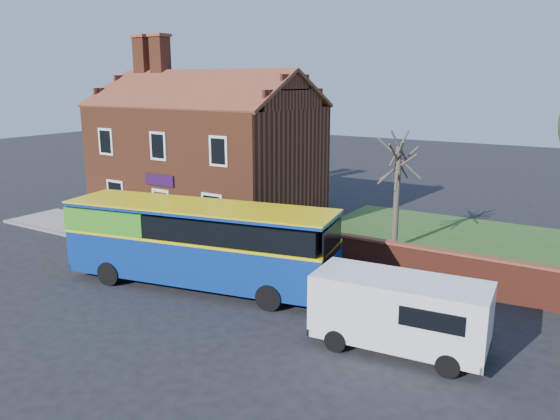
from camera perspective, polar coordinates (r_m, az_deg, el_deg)
The scene contains 7 objects.
ground at distance 20.60m, azimuth -12.51°, elevation -9.67°, with size 120.00×120.00×0.00m, color black.
pavement at distance 29.13m, azimuth -14.54°, elevation -2.77°, with size 18.00×3.50×0.12m, color gray.
kerb at distance 28.01m, azimuth -17.12°, elevation -3.57°, with size 18.00×0.15×0.14m, color slate.
shop_building at distance 32.56m, azimuth -7.60°, elevation 5.27°, with size 12.30×8.13×10.50m.
bus at distance 21.74m, azimuth -9.20°, elevation -3.08°, with size 11.09×4.71×3.28m.
van_near at distance 16.95m, azimuth 12.44°, elevation -10.21°, with size 5.31×2.50×2.26m.
bare_tree at distance 26.51m, azimuth 12.12°, elevation 1.83°, with size 2.03×2.42×5.41m.
Camera 1 is at (13.50, -13.36, 7.97)m, focal length 35.00 mm.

